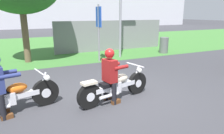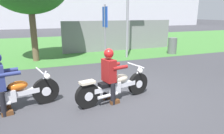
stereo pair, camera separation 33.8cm
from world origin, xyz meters
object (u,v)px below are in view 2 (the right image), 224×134
(trash_can, at_px, (172,46))
(sign_banner, at_px, (105,24))
(motorcycle_lead, at_px, (115,86))
(motorcycle_follow, at_px, (11,95))
(rider_lead, at_px, (109,72))

(trash_can, distance_m, sign_banner, 4.35)
(trash_can, bearing_deg, motorcycle_lead, -138.66)
(motorcycle_follow, bearing_deg, rider_lead, -20.74)
(motorcycle_follow, bearing_deg, sign_banner, 35.01)
(motorcycle_lead, relative_size, motorcycle_follow, 0.96)
(motorcycle_follow, bearing_deg, trash_can, 17.10)
(motorcycle_follow, relative_size, trash_can, 2.49)
(motorcycle_lead, height_order, motorcycle_follow, motorcycle_follow)
(motorcycle_follow, bearing_deg, motorcycle_lead, -19.41)
(trash_can, relative_size, sign_banner, 0.34)
(trash_can, bearing_deg, motorcycle_follow, -150.54)
(motorcycle_lead, relative_size, rider_lead, 1.55)
(rider_lead, distance_m, motorcycle_follow, 2.35)
(motorcycle_lead, bearing_deg, rider_lead, 179.13)
(motorcycle_lead, bearing_deg, sign_banner, 61.66)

